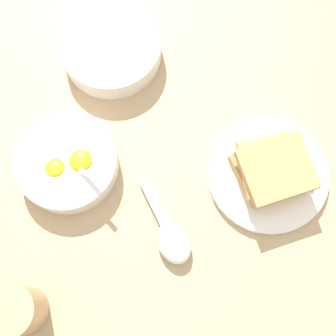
{
  "coord_description": "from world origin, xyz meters",
  "views": [
    {
      "loc": [
        0.04,
        -0.15,
        0.76
      ],
      "look_at": [
        -0.0,
        0.06,
        0.02
      ],
      "focal_mm": 50.0,
      "sensor_mm": 36.0,
      "label": 1
    }
  ],
  "objects_px": {
    "toast_plate": "(268,174)",
    "soup_spoon": "(171,237)",
    "toast_sandwich": "(274,168)",
    "egg_bowl": "(67,163)",
    "drinking_cup": "(16,310)",
    "congee_bowl": "(111,48)"
  },
  "relations": [
    {
      "from": "egg_bowl",
      "to": "soup_spoon",
      "type": "relative_size",
      "value": 1.21
    },
    {
      "from": "egg_bowl",
      "to": "soup_spoon",
      "type": "xyz_separation_m",
      "value": [
        0.19,
        -0.09,
        -0.01
      ]
    },
    {
      "from": "congee_bowl",
      "to": "toast_plate",
      "type": "bearing_deg",
      "value": -29.26
    },
    {
      "from": "toast_plate",
      "to": "congee_bowl",
      "type": "xyz_separation_m",
      "value": [
        -0.31,
        0.17,
        0.02
      ]
    },
    {
      "from": "toast_plate",
      "to": "soup_spoon",
      "type": "height_order",
      "value": "soup_spoon"
    },
    {
      "from": "congee_bowl",
      "to": "drinking_cup",
      "type": "height_order",
      "value": "drinking_cup"
    },
    {
      "from": "soup_spoon",
      "to": "toast_sandwich",
      "type": "bearing_deg",
      "value": 43.84
    },
    {
      "from": "toast_plate",
      "to": "drinking_cup",
      "type": "relative_size",
      "value": 2.33
    },
    {
      "from": "toast_plate",
      "to": "soup_spoon",
      "type": "distance_m",
      "value": 0.19
    },
    {
      "from": "egg_bowl",
      "to": "toast_sandwich",
      "type": "height_order",
      "value": "egg_bowl"
    },
    {
      "from": "toast_sandwich",
      "to": "soup_spoon",
      "type": "relative_size",
      "value": 1.07
    },
    {
      "from": "toast_plate",
      "to": "soup_spoon",
      "type": "xyz_separation_m",
      "value": [
        -0.14,
        -0.14,
        0.01
      ]
    },
    {
      "from": "toast_plate",
      "to": "toast_sandwich",
      "type": "height_order",
      "value": "toast_sandwich"
    },
    {
      "from": "soup_spoon",
      "to": "drinking_cup",
      "type": "relative_size",
      "value": 1.6
    },
    {
      "from": "toast_sandwich",
      "to": "congee_bowl",
      "type": "xyz_separation_m",
      "value": [
        -0.31,
        0.17,
        -0.02
      ]
    },
    {
      "from": "congee_bowl",
      "to": "drinking_cup",
      "type": "xyz_separation_m",
      "value": [
        -0.04,
        -0.46,
        0.02
      ]
    },
    {
      "from": "toast_plate",
      "to": "toast_sandwich",
      "type": "xyz_separation_m",
      "value": [
        0.0,
        0.0,
        0.03
      ]
    },
    {
      "from": "soup_spoon",
      "to": "congee_bowl",
      "type": "xyz_separation_m",
      "value": [
        -0.17,
        0.31,
        0.01
      ]
    },
    {
      "from": "drinking_cup",
      "to": "egg_bowl",
      "type": "bearing_deg",
      "value": 87.34
    },
    {
      "from": "toast_sandwich",
      "to": "egg_bowl",
      "type": "bearing_deg",
      "value": -171.62
    },
    {
      "from": "toast_plate",
      "to": "toast_sandwich",
      "type": "distance_m",
      "value": 0.03
    },
    {
      "from": "egg_bowl",
      "to": "congee_bowl",
      "type": "xyz_separation_m",
      "value": [
        0.02,
        0.22,
        0.0
      ]
    }
  ]
}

